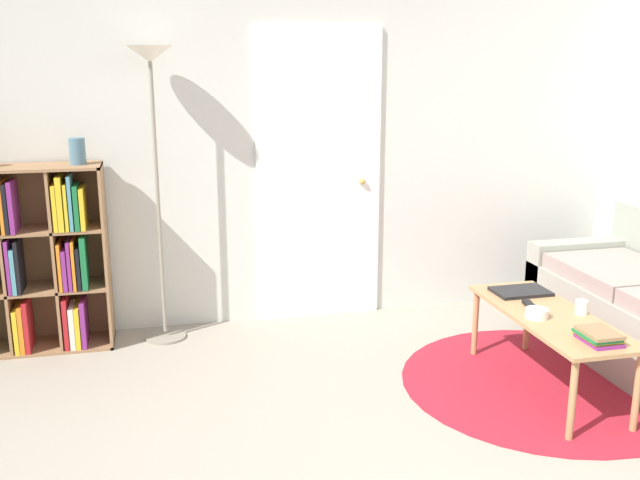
# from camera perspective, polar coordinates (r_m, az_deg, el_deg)

# --- Properties ---
(wall_back) EXTENTS (7.70, 0.11, 2.60)m
(wall_back) POSITION_cam_1_polar(r_m,az_deg,el_deg) (4.90, -1.89, 8.35)
(wall_back) COLOR silver
(wall_back) RESTS_ON ground_plane
(rug) EXTENTS (1.63, 1.63, 0.01)m
(rug) POSITION_cam_1_polar(r_m,az_deg,el_deg) (4.33, 17.56, -10.80)
(rug) COLOR maroon
(rug) RESTS_ON ground_plane
(bookshelf) EXTENTS (0.91, 0.34, 1.17)m
(bookshelf) POSITION_cam_1_polar(r_m,az_deg,el_deg) (4.78, -22.28, -1.53)
(bookshelf) COLOR #936B47
(bookshelf) RESTS_ON ground_plane
(floor_lamp) EXTENTS (0.28, 0.28, 1.87)m
(floor_lamp) POSITION_cam_1_polar(r_m,az_deg,el_deg) (4.54, -13.26, 10.71)
(floor_lamp) COLOR gray
(floor_lamp) RESTS_ON ground_plane
(coffee_table) EXTENTS (0.43, 1.14, 0.44)m
(coffee_table) POSITION_cam_1_polar(r_m,az_deg,el_deg) (4.12, 17.88, -6.28)
(coffee_table) COLOR #AD7F51
(coffee_table) RESTS_ON ground_plane
(laptop) EXTENTS (0.33, 0.22, 0.02)m
(laptop) POSITION_cam_1_polar(r_m,az_deg,el_deg) (4.41, 15.76, -3.98)
(laptop) COLOR black
(laptop) RESTS_ON coffee_table
(bowl) EXTENTS (0.12, 0.12, 0.05)m
(bowl) POSITION_cam_1_polar(r_m,az_deg,el_deg) (4.02, 16.96, -5.63)
(bowl) COLOR silver
(bowl) RESTS_ON coffee_table
(book_stack_on_table) EXTENTS (0.17, 0.22, 0.06)m
(book_stack_on_table) POSITION_cam_1_polar(r_m,az_deg,el_deg) (3.78, 21.39, -7.18)
(book_stack_on_table) COLOR #7F287A
(book_stack_on_table) RESTS_ON coffee_table
(cup) EXTENTS (0.07, 0.07, 0.08)m
(cup) POSITION_cam_1_polar(r_m,az_deg,el_deg) (4.15, 20.19, -5.07)
(cup) COLOR white
(cup) RESTS_ON coffee_table
(remote) EXTENTS (0.07, 0.15, 0.02)m
(remote) POSITION_cam_1_polar(r_m,az_deg,el_deg) (4.19, 16.43, -5.01)
(remote) COLOR black
(remote) RESTS_ON coffee_table
(vase_on_shelf) EXTENTS (0.10, 0.10, 0.16)m
(vase_on_shelf) POSITION_cam_1_polar(r_m,az_deg,el_deg) (4.61, -18.84, 6.74)
(vase_on_shelf) COLOR slate
(vase_on_shelf) RESTS_ON bookshelf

